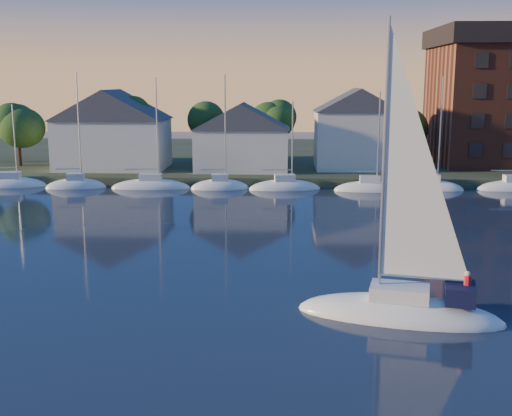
# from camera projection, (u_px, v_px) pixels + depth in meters

# --- Properties ---
(shoreline_land) EXTENTS (160.00, 50.00, 2.00)m
(shoreline_land) POSITION_uv_depth(u_px,v_px,m) (289.00, 160.00, 95.78)
(shoreline_land) COLOR #2F3B22
(shoreline_land) RESTS_ON ground
(wooden_dock) EXTENTS (120.00, 3.00, 1.00)m
(wooden_dock) POSITION_uv_depth(u_px,v_px,m) (292.00, 185.00, 73.23)
(wooden_dock) COLOR brown
(wooden_dock) RESTS_ON ground
(clubhouse_west) EXTENTS (13.65, 9.45, 9.64)m
(clubhouse_west) POSITION_uv_depth(u_px,v_px,m) (113.00, 128.00, 78.79)
(clubhouse_west) COLOR silver
(clubhouse_west) RESTS_ON shoreline_land
(clubhouse_centre) EXTENTS (11.55, 8.40, 8.08)m
(clubhouse_centre) POSITION_uv_depth(u_px,v_px,m) (242.00, 136.00, 77.36)
(clubhouse_centre) COLOR silver
(clubhouse_centre) RESTS_ON shoreline_land
(clubhouse_east) EXTENTS (10.50, 8.40, 9.80)m
(clubhouse_east) POSITION_uv_depth(u_px,v_px,m) (357.00, 128.00, 78.63)
(clubhouse_east) COLOR silver
(clubhouse_east) RESTS_ON shoreline_land
(tree_line) EXTENTS (93.40, 5.40, 8.90)m
(tree_line) POSITION_uv_depth(u_px,v_px,m) (307.00, 116.00, 82.55)
(tree_line) COLOR #39271A
(tree_line) RESTS_ON shoreline_land
(moored_fleet) EXTENTS (79.50, 2.40, 12.05)m
(moored_fleet) POSITION_uv_depth(u_px,v_px,m) (256.00, 188.00, 70.42)
(moored_fleet) COLOR white
(moored_fleet) RESTS_ON ground
(hero_sailboat) EXTENTS (10.70, 5.56, 15.67)m
(hero_sailboat) POSITION_uv_depth(u_px,v_px,m) (402.00, 305.00, 31.94)
(hero_sailboat) COLOR white
(hero_sailboat) RESTS_ON ground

